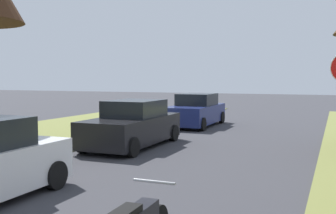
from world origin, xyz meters
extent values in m
cylinder|color=black|center=(-1.35, 7.11, 0.30)|extent=(0.21, 0.60, 0.60)
cube|color=black|center=(-2.35, 12.37, 0.59)|extent=(1.87, 4.42, 0.85)
cube|color=black|center=(-2.35, 12.59, 1.29)|extent=(1.63, 2.04, 0.56)
cylinder|color=black|center=(-1.46, 10.73, 0.30)|extent=(0.21, 0.60, 0.60)
cylinder|color=black|center=(-3.20, 10.71, 0.30)|extent=(0.21, 0.60, 0.60)
cylinder|color=black|center=(-1.50, 14.03, 0.30)|extent=(0.21, 0.60, 0.60)
cylinder|color=black|center=(-3.24, 14.01, 0.30)|extent=(0.21, 0.60, 0.60)
cube|color=navy|center=(-2.29, 18.78, 0.59)|extent=(1.87, 4.42, 0.85)
cube|color=black|center=(-2.29, 19.00, 1.29)|extent=(1.63, 2.04, 0.56)
cylinder|color=black|center=(-1.40, 17.15, 0.30)|extent=(0.21, 0.60, 0.60)
cylinder|color=black|center=(-3.14, 17.12, 0.30)|extent=(0.21, 0.60, 0.60)
cylinder|color=black|center=(-1.44, 20.45, 0.30)|extent=(0.21, 0.60, 0.60)
cylinder|color=black|center=(-3.18, 20.42, 0.30)|extent=(0.21, 0.60, 0.60)
cylinder|color=#9EA0A5|center=(1.83, 5.20, 0.95)|extent=(0.60, 0.06, 0.04)
camera|label=1|loc=(4.05, 0.47, 2.33)|focal=42.59mm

